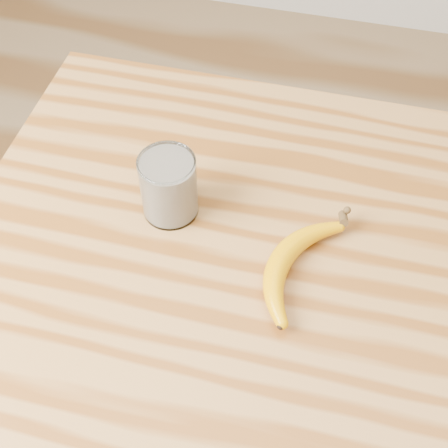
# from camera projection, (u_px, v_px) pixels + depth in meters

# --- Properties ---
(room) EXTENTS (4.04, 4.04, 2.70)m
(room) POSITION_uv_depth(u_px,v_px,m) (437.00, 2.00, 0.54)
(room) COLOR olive
(room) RESTS_ON ground
(table) EXTENTS (1.20, 0.80, 0.90)m
(table) POSITION_uv_depth(u_px,v_px,m) (339.00, 324.00, 1.00)
(table) COLOR #9F6D35
(table) RESTS_ON ground
(smoothie_glass) EXTENTS (0.09, 0.09, 0.11)m
(smoothie_glass) POSITION_uv_depth(u_px,v_px,m) (169.00, 187.00, 0.94)
(smoothie_glass) COLOR white
(smoothie_glass) RESTS_ON table
(banana) EXTENTS (0.18, 0.30, 0.03)m
(banana) POSITION_uv_depth(u_px,v_px,m) (281.00, 258.00, 0.90)
(banana) COLOR #DC9300
(banana) RESTS_ON table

